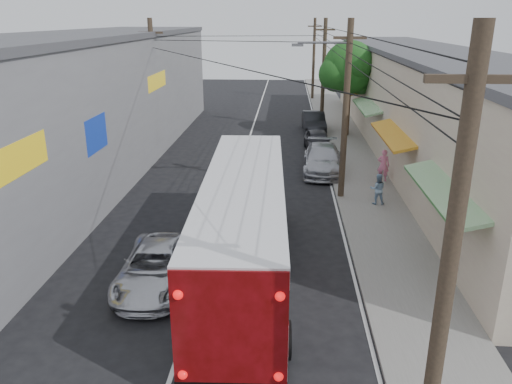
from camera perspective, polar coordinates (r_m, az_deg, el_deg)
sidewalk at (r=30.49m, az=10.80°, el=3.86°), size 3.00×80.00×0.12m
building_right at (r=32.65m, az=18.67°, el=9.77°), size 7.09×40.00×6.25m
building_left at (r=29.68m, az=-18.74°, el=9.88°), size 7.20×36.00×7.25m
utility_poles at (r=29.76m, az=4.63°, el=11.77°), size 11.80×45.28×8.00m
street_tree at (r=35.61m, az=10.73°, el=13.62°), size 4.40×4.00×6.60m
coach_bus at (r=15.87m, az=-1.34°, el=-3.89°), size 3.02×11.81×3.38m
jeepney at (r=16.08m, az=-11.41°, el=-8.40°), size 2.28×4.61×1.26m
parked_suv at (r=27.42m, az=7.62°, el=3.75°), size 2.27×5.09×1.45m
parked_car_mid at (r=31.85m, az=7.09°, el=5.82°), size 1.79×3.94×1.31m
parked_car_far at (r=37.41m, az=6.61°, el=7.97°), size 1.72×4.48×1.46m
pedestrian_near at (r=26.07m, az=14.35°, el=2.98°), size 0.69×0.55×1.64m
pedestrian_far at (r=22.75m, az=13.73°, el=0.35°), size 0.71×0.56×1.41m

